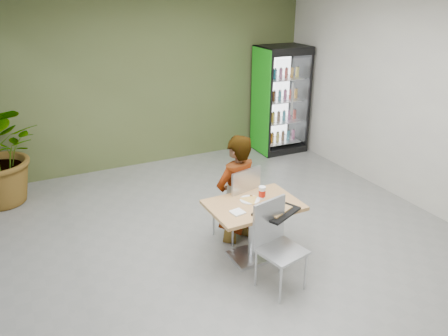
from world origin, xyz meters
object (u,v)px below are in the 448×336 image
at_px(seated_woman, 236,199).
at_px(cafeteria_tray, 276,211).
at_px(chair_far, 240,198).
at_px(chair_near, 275,238).
at_px(soda_cup, 262,193).
at_px(beverage_fridge, 281,100).
at_px(dining_table, 253,219).

height_order(seated_woman, cafeteria_tray, seated_woman).
distance_m(chair_far, chair_near, 1.00).
distance_m(soda_cup, beverage_fridge, 3.81).
relative_size(chair_far, cafeteria_tray, 2.13).
height_order(chair_far, chair_near, chair_far).
bearing_deg(chair_far, dining_table, 69.00).
bearing_deg(seated_woman, cafeteria_tray, 82.75).
bearing_deg(dining_table, soda_cup, 26.20).
bearing_deg(seated_woman, dining_table, 72.79).
bearing_deg(soda_cup, seated_woman, 107.02).
bearing_deg(chair_near, seated_woman, 73.84).
distance_m(seated_woman, beverage_fridge, 3.59).
height_order(dining_table, seated_woman, seated_woman).
height_order(chair_far, soda_cup, chair_far).
height_order(seated_woman, soda_cup, seated_woman).
bearing_deg(beverage_fridge, chair_far, -129.56).
bearing_deg(chair_near, cafeteria_tray, 44.02).
bearing_deg(chair_near, dining_table, 73.30).
distance_m(dining_table, soda_cup, 0.34).
bearing_deg(soda_cup, chair_near, -107.59).
relative_size(cafeteria_tray, beverage_fridge, 0.24).
bearing_deg(soda_cup, chair_far, 105.69).
relative_size(chair_near, beverage_fridge, 0.49).
bearing_deg(soda_cup, cafeteria_tray, -95.13).
height_order(chair_far, seated_woman, seated_woman).
bearing_deg(cafeteria_tray, chair_near, -123.62).
bearing_deg(cafeteria_tray, beverage_fridge, 56.66).
bearing_deg(chair_near, chair_far, 72.11).
bearing_deg(cafeteria_tray, soda_cup, 84.87).
height_order(chair_near, cafeteria_tray, chair_near).
xyz_separation_m(chair_near, seated_woman, (0.07, 1.05, -0.02)).
xyz_separation_m(dining_table, cafeteria_tray, (0.12, -0.30, 0.23)).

